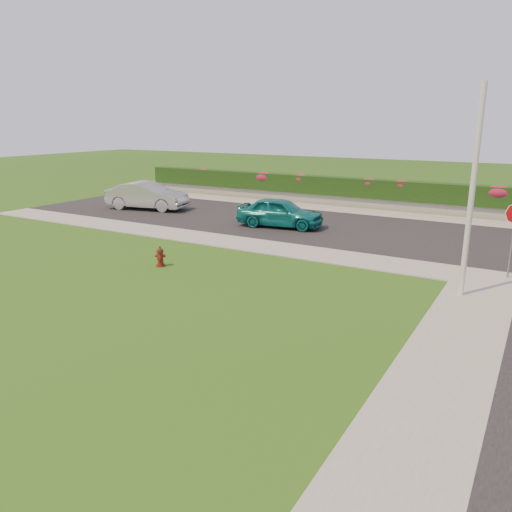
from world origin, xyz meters
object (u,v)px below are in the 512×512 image
Objects in this scene: sedan_teal at (280,212)px; utility_pole at (472,194)px; fire_hydrant at (160,257)px; sedan_silver at (147,196)px.

utility_pole is (9.19, -6.03, 2.27)m from sedan_teal.
utility_pole reaches higher than fire_hydrant.
sedan_silver is (-8.42, 8.64, 0.48)m from fire_hydrant.
sedan_silver is at bearing 160.12° from utility_pole.
sedan_teal is at bearing 146.73° from utility_pole.
fire_hydrant is 12.07m from sedan_silver.
sedan_silver reaches higher than sedan_teal.
sedan_silver reaches higher than fire_hydrant.
utility_pole is at bearing -121.89° from sedan_silver.
sedan_silver is at bearing 77.77° from sedan_teal.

